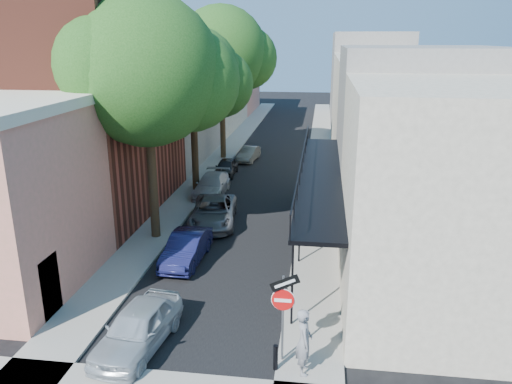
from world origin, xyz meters
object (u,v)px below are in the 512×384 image
(bollard, at_px, (276,357))
(parked_car_d, at_px, (212,185))
(oak_mid, at_px, (199,79))
(oak_far, at_px, (228,53))
(sign_post, at_px, (283,303))
(pedestrian, at_px, (304,341))
(parked_car_a, at_px, (138,328))
(parked_car_b, at_px, (186,248))
(oak_near, at_px, (157,74))
(parked_car_e, at_px, (226,167))
(parked_car_f, at_px, (249,154))
(parked_car_c, at_px, (214,212))

(bollard, height_order, parked_car_d, parked_car_d)
(oak_mid, height_order, oak_far, oak_far)
(sign_post, relative_size, pedestrian, 1.47)
(oak_far, relative_size, parked_car_d, 2.68)
(parked_car_a, distance_m, parked_car_b, 6.35)
(parked_car_d, bearing_deg, oak_near, -96.15)
(oak_far, distance_m, parked_car_d, 12.59)
(parked_car_e, xyz_separation_m, parked_car_f, (0.97, 4.53, -0.03))
(oak_near, distance_m, oak_mid, 8.01)
(parked_car_d, bearing_deg, sign_post, -70.44)
(bollard, height_order, parked_car_f, parked_car_f)
(parked_car_b, relative_size, parked_car_d, 0.89)
(oak_mid, distance_m, parked_car_a, 18.29)
(oak_near, bearing_deg, oak_mid, 90.37)
(sign_post, height_order, parked_car_e, sign_post)
(oak_mid, relative_size, parked_car_f, 3.03)
(oak_mid, relative_size, pedestrian, 5.03)
(bollard, height_order, oak_far, oak_far)
(oak_near, bearing_deg, parked_car_a, -77.89)
(oak_far, height_order, parked_car_a, oak_far)
(bollard, bearing_deg, parked_car_f, 100.10)
(parked_car_c, distance_m, parked_car_f, 14.25)
(bollard, xyz_separation_m, parked_car_f, (-4.63, 26.03, 0.04))
(parked_car_e, relative_size, parked_car_f, 1.02)
(sign_post, xyz_separation_m, parked_car_f, (-4.79, 25.56, -1.48))
(bollard, distance_m, oak_near, 13.78)
(bollard, bearing_deg, parked_car_c, 110.48)
(oak_near, distance_m, parked_car_b, 7.92)
(sign_post, bearing_deg, oak_mid, 110.86)
(bollard, relative_size, parked_car_e, 0.23)
(parked_car_e, bearing_deg, parked_car_c, -83.56)
(oak_near, xyz_separation_m, parked_car_e, (0.77, 11.74, -7.29))
(parked_car_b, relative_size, parked_car_f, 1.17)
(parked_car_c, bearing_deg, parked_car_b, -98.96)
(parked_car_c, height_order, parked_car_f, parked_car_c)
(parked_car_c, xyz_separation_m, parked_car_e, (-1.20, 9.72, -0.10))
(parked_car_a, bearing_deg, pedestrian, -0.52)
(oak_mid, distance_m, parked_car_d, 6.53)
(oak_mid, xyz_separation_m, parked_car_b, (1.84, -10.68, -6.41))
(sign_post, xyz_separation_m, parked_car_e, (-5.76, 21.03, -1.45))
(oak_far, bearing_deg, oak_near, -90.04)
(parked_car_c, relative_size, parked_car_e, 1.44)
(parked_car_f, bearing_deg, oak_far, 163.22)
(oak_mid, distance_m, parked_car_b, 12.59)
(oak_near, relative_size, parked_car_f, 3.39)
(oak_mid, bearing_deg, parked_car_a, -83.31)
(parked_car_e, bearing_deg, pedestrian, -74.00)
(oak_mid, relative_size, parked_car_d, 2.30)
(oak_far, distance_m, parked_car_f, 7.93)
(parked_car_c, height_order, parked_car_d, parked_car_c)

